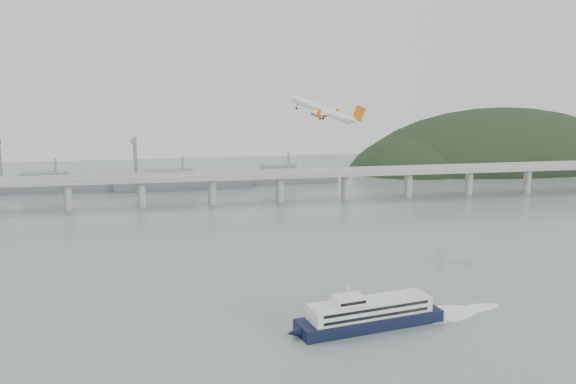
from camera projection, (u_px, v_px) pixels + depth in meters
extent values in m
plane|color=slate|center=(311.00, 301.00, 255.58)|extent=(900.00, 900.00, 0.00)
cube|color=#9A9A97|center=(253.00, 176.00, 444.85)|extent=(800.00, 22.00, 2.20)
cube|color=#9A9A97|center=(255.00, 175.00, 434.33)|extent=(800.00, 0.60, 1.80)
cube|color=#9A9A97|center=(251.00, 171.00, 454.60)|extent=(800.00, 0.60, 1.80)
cylinder|color=#9A9A97|center=(68.00, 196.00, 424.30)|extent=(6.00, 6.00, 21.00)
cylinder|color=#9A9A97|center=(141.00, 194.00, 432.98)|extent=(6.00, 6.00, 21.00)
cylinder|color=#9A9A97|center=(212.00, 191.00, 441.67)|extent=(6.00, 6.00, 21.00)
cylinder|color=#9A9A97|center=(280.00, 189.00, 450.35)|extent=(6.00, 6.00, 21.00)
cylinder|color=#9A9A97|center=(345.00, 187.00, 459.04)|extent=(6.00, 6.00, 21.00)
cylinder|color=#9A9A97|center=(408.00, 185.00, 467.72)|extent=(6.00, 6.00, 21.00)
cylinder|color=#9A9A97|center=(469.00, 183.00, 476.41)|extent=(6.00, 6.00, 21.00)
cylinder|color=#9A9A97|center=(527.00, 181.00, 485.09)|extent=(6.00, 6.00, 21.00)
ellipsoid|color=black|center=(499.00, 184.00, 624.63)|extent=(320.00, 150.00, 156.00)
ellipsoid|color=black|center=(416.00, 183.00, 597.31)|extent=(140.00, 110.00, 96.00)
ellipsoid|color=black|center=(572.00, 186.00, 651.27)|extent=(220.00, 140.00, 120.00)
cube|color=slate|center=(57.00, 187.00, 489.48)|extent=(95.67, 20.15, 8.00)
cube|color=slate|center=(44.00, 177.00, 486.29)|extent=(33.90, 15.02, 8.00)
cylinder|color=slate|center=(56.00, 167.00, 486.39)|extent=(1.60, 1.60, 14.00)
cube|color=slate|center=(183.00, 184.00, 502.03)|extent=(110.55, 21.43, 8.00)
cube|color=slate|center=(169.00, 175.00, 498.57)|extent=(39.01, 16.73, 8.00)
cylinder|color=slate|center=(183.00, 165.00, 498.94)|extent=(1.60, 1.60, 14.00)
cube|color=slate|center=(288.00, 178.00, 527.31)|extent=(85.00, 13.60, 8.00)
cube|color=slate|center=(279.00, 170.00, 524.29)|extent=(29.75, 11.90, 8.00)
cylinder|color=slate|center=(288.00, 160.00, 524.22)|extent=(1.60, 1.60, 14.00)
cube|color=slate|center=(0.00, 163.00, 506.68)|extent=(3.00, 3.00, 40.00)
cube|color=slate|center=(135.00, 160.00, 525.79)|extent=(3.00, 3.00, 40.00)
cube|color=slate|center=(134.00, 140.00, 512.65)|extent=(3.00, 28.00, 3.00)
cube|color=black|center=(370.00, 320.00, 229.85)|extent=(58.52, 24.24, 4.56)
cone|color=black|center=(294.00, 333.00, 218.97)|extent=(6.46, 5.56, 4.56)
cube|color=silver|center=(370.00, 308.00, 228.86)|extent=(49.14, 20.27, 5.70)
cube|color=black|center=(378.00, 309.00, 223.31)|extent=(42.54, 8.40, 1.14)
cube|color=black|center=(377.00, 316.00, 223.84)|extent=(42.54, 8.40, 1.14)
cube|color=black|center=(363.00, 299.00, 233.84)|extent=(42.54, 8.40, 1.14)
cube|color=black|center=(363.00, 305.00, 234.37)|extent=(42.54, 8.40, 1.14)
cube|color=silver|center=(348.00, 300.00, 224.80)|extent=(12.70, 9.99, 2.96)
cube|color=black|center=(353.00, 304.00, 221.10)|extent=(10.09, 2.08, 1.14)
cylinder|color=silver|center=(349.00, 290.00, 224.10)|extent=(0.67, 0.67, 4.56)
ellipsoid|color=white|center=(441.00, 314.00, 241.57)|extent=(35.33, 22.34, 0.23)
ellipsoid|color=white|center=(474.00, 308.00, 247.21)|extent=(25.72, 12.72, 0.23)
cylinder|color=white|center=(323.00, 110.00, 315.54)|extent=(28.40, 19.96, 14.41)
cone|color=white|center=(292.00, 98.00, 319.78)|extent=(6.91, 6.36, 5.39)
cone|color=white|center=(356.00, 122.00, 311.03)|extent=(7.74, 6.61, 5.77)
cube|color=white|center=(324.00, 113.00, 315.55)|extent=(22.76, 36.30, 4.14)
cube|color=white|center=(354.00, 119.00, 311.11)|extent=(9.41, 13.57, 2.13)
cube|color=orange|center=(359.00, 113.00, 309.96)|extent=(6.67, 3.53, 8.59)
cylinder|color=orange|center=(323.00, 114.00, 322.15)|extent=(5.89, 5.00, 4.06)
cylinder|color=black|center=(319.00, 113.00, 322.70)|extent=(2.35, 2.76, 2.58)
cube|color=white|center=(324.00, 112.00, 321.88)|extent=(2.87, 1.70, 2.22)
cylinder|color=orange|center=(317.00, 114.00, 310.50)|extent=(5.89, 5.00, 4.06)
cylinder|color=black|center=(312.00, 113.00, 311.05)|extent=(2.35, 2.76, 2.58)
cube|color=white|center=(317.00, 112.00, 310.23)|extent=(2.87, 1.70, 2.22)
cylinder|color=black|center=(324.00, 116.00, 318.78)|extent=(1.38, 0.86, 2.70)
cylinder|color=black|center=(323.00, 118.00, 319.08)|extent=(1.62, 1.11, 1.60)
cylinder|color=black|center=(321.00, 116.00, 313.28)|extent=(1.38, 0.86, 2.70)
cylinder|color=black|center=(320.00, 119.00, 313.57)|extent=(1.62, 1.11, 1.60)
cylinder|color=black|center=(297.00, 106.00, 319.48)|extent=(1.38, 0.86, 2.70)
cylinder|color=black|center=(296.00, 109.00, 319.77)|extent=(1.62, 1.11, 1.60)
cube|color=orange|center=(337.00, 111.00, 332.70)|extent=(2.44, 1.34, 3.15)
cube|color=orange|center=(319.00, 112.00, 296.69)|extent=(2.44, 1.34, 3.15)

